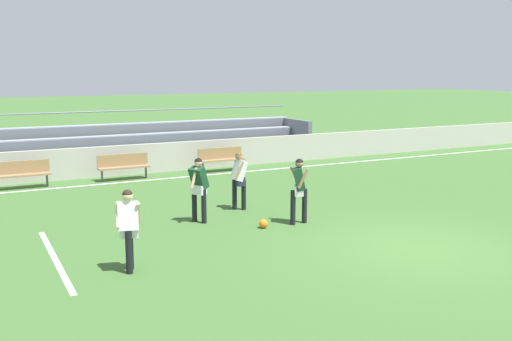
{
  "coord_description": "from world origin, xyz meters",
  "views": [
    {
      "loc": [
        -8.64,
        -9.18,
        3.83
      ],
      "look_at": [
        -1.28,
        5.21,
        1.01
      ],
      "focal_mm": 40.5,
      "sensor_mm": 36.0,
      "label": 1
    }
  ],
  "objects_px": {
    "bench_near_bin": "(221,157)",
    "player_dark_dropping_back": "(299,185)",
    "bench_far_left": "(21,172)",
    "soccer_ball": "(263,224)",
    "player_dark_wide_left": "(199,184)",
    "bleacher_stand": "(110,145)",
    "player_white_trailing_run": "(239,176)",
    "bench_far_right": "(123,164)",
    "player_white_challenging": "(128,223)"
  },
  "relations": [
    {
      "from": "bench_near_bin",
      "to": "soccer_ball",
      "type": "bearing_deg",
      "value": -106.41
    },
    {
      "from": "bench_far_left",
      "to": "bleacher_stand",
      "type": "bearing_deg",
      "value": 39.61
    },
    {
      "from": "player_white_trailing_run",
      "to": "player_white_challenging",
      "type": "xyz_separation_m",
      "value": [
        -4.02,
        -3.55,
        -0.01
      ]
    },
    {
      "from": "bench_far_right",
      "to": "player_dark_wide_left",
      "type": "distance_m",
      "value": 6.67
    },
    {
      "from": "bench_far_right",
      "to": "player_white_challenging",
      "type": "xyz_separation_m",
      "value": [
        -2.29,
        -9.42,
        0.4
      ]
    },
    {
      "from": "bench_far_left",
      "to": "player_white_challenging",
      "type": "relative_size",
      "value": 1.12
    },
    {
      "from": "bleacher_stand",
      "to": "soccer_ball",
      "type": "height_order",
      "value": "bleacher_stand"
    },
    {
      "from": "bench_far_right",
      "to": "bench_near_bin",
      "type": "bearing_deg",
      "value": 0.0
    },
    {
      "from": "player_dark_wide_left",
      "to": "player_white_challenging",
      "type": "distance_m",
      "value": 3.75
    },
    {
      "from": "player_white_trailing_run",
      "to": "player_dark_dropping_back",
      "type": "bearing_deg",
      "value": -71.29
    },
    {
      "from": "bench_near_bin",
      "to": "player_white_trailing_run",
      "type": "height_order",
      "value": "player_white_trailing_run"
    },
    {
      "from": "bleacher_stand",
      "to": "player_white_trailing_run",
      "type": "xyz_separation_m",
      "value": [
        1.49,
        -8.86,
        0.07
      ]
    },
    {
      "from": "player_white_trailing_run",
      "to": "player_white_challenging",
      "type": "bearing_deg",
      "value": -138.55
    },
    {
      "from": "player_white_challenging",
      "to": "bleacher_stand",
      "type": "bearing_deg",
      "value": 78.46
    },
    {
      "from": "bleacher_stand",
      "to": "bench_far_left",
      "type": "height_order",
      "value": "bleacher_stand"
    },
    {
      "from": "player_dark_wide_left",
      "to": "bleacher_stand",
      "type": "bearing_deg",
      "value": 89.96
    },
    {
      "from": "bleacher_stand",
      "to": "bench_far_right",
      "type": "relative_size",
      "value": 9.67
    },
    {
      "from": "bleacher_stand",
      "to": "player_white_challenging",
      "type": "height_order",
      "value": "bleacher_stand"
    },
    {
      "from": "bleacher_stand",
      "to": "player_white_trailing_run",
      "type": "height_order",
      "value": "bleacher_stand"
    },
    {
      "from": "bench_far_left",
      "to": "bench_near_bin",
      "type": "distance_m",
      "value": 7.12
    },
    {
      "from": "player_dark_wide_left",
      "to": "player_white_challenging",
      "type": "xyz_separation_m",
      "value": [
        -2.53,
        -2.78,
        -0.04
      ]
    },
    {
      "from": "bench_far_right",
      "to": "bench_far_left",
      "type": "bearing_deg",
      "value": 180.0
    },
    {
      "from": "bench_near_bin",
      "to": "player_dark_dropping_back",
      "type": "height_order",
      "value": "player_dark_dropping_back"
    },
    {
      "from": "player_dark_dropping_back",
      "to": "player_white_trailing_run",
      "type": "relative_size",
      "value": 1.03
    },
    {
      "from": "bench_far_left",
      "to": "bench_near_bin",
      "type": "bearing_deg",
      "value": 0.0
    },
    {
      "from": "player_dark_dropping_back",
      "to": "player_white_challenging",
      "type": "xyz_separation_m",
      "value": [
        -4.71,
        -1.51,
        -0.04
      ]
    },
    {
      "from": "bench_far_left",
      "to": "player_white_challenging",
      "type": "xyz_separation_m",
      "value": [
        1.08,
        -9.42,
        0.4
      ]
    },
    {
      "from": "player_dark_wide_left",
      "to": "bench_far_right",
      "type": "bearing_deg",
      "value": 92.04
    },
    {
      "from": "bench_far_right",
      "to": "bench_far_left",
      "type": "relative_size",
      "value": 1.0
    },
    {
      "from": "player_dark_wide_left",
      "to": "soccer_ball",
      "type": "relative_size",
      "value": 7.55
    },
    {
      "from": "bench_near_bin",
      "to": "player_white_challenging",
      "type": "relative_size",
      "value": 1.12
    },
    {
      "from": "bleacher_stand",
      "to": "bench_far_right",
      "type": "bearing_deg",
      "value": -94.67
    },
    {
      "from": "player_dark_wide_left",
      "to": "soccer_ball",
      "type": "distance_m",
      "value": 1.93
    },
    {
      "from": "bleacher_stand",
      "to": "soccer_ball",
      "type": "xyz_separation_m",
      "value": [
        1.19,
        -10.86,
        -0.78
      ]
    },
    {
      "from": "player_white_challenging",
      "to": "bench_far_left",
      "type": "bearing_deg",
      "value": 96.53
    },
    {
      "from": "bench_far_left",
      "to": "player_white_trailing_run",
      "type": "bearing_deg",
      "value": -49.05
    },
    {
      "from": "bench_far_left",
      "to": "bench_near_bin",
      "type": "xyz_separation_m",
      "value": [
        7.12,
        0.0,
        0.0
      ]
    },
    {
      "from": "player_dark_wide_left",
      "to": "player_white_trailing_run",
      "type": "height_order",
      "value": "player_dark_wide_left"
    },
    {
      "from": "player_dark_wide_left",
      "to": "player_white_challenging",
      "type": "bearing_deg",
      "value": -132.31
    },
    {
      "from": "bleacher_stand",
      "to": "player_dark_dropping_back",
      "type": "bearing_deg",
      "value": -78.71
    },
    {
      "from": "soccer_ball",
      "to": "player_white_trailing_run",
      "type": "bearing_deg",
      "value": 81.67
    },
    {
      "from": "player_white_trailing_run",
      "to": "player_dark_wide_left",
      "type": "bearing_deg",
      "value": -152.6
    },
    {
      "from": "player_white_challenging",
      "to": "player_white_trailing_run",
      "type": "bearing_deg",
      "value": 41.45
    },
    {
      "from": "bench_far_left",
      "to": "soccer_ball",
      "type": "relative_size",
      "value": 8.18
    },
    {
      "from": "player_white_challenging",
      "to": "soccer_ball",
      "type": "height_order",
      "value": "player_white_challenging"
    },
    {
      "from": "bleacher_stand",
      "to": "bench_far_left",
      "type": "bearing_deg",
      "value": -140.39
    },
    {
      "from": "player_white_trailing_run",
      "to": "soccer_ball",
      "type": "xyz_separation_m",
      "value": [
        -0.29,
        -2.0,
        -0.84
      ]
    },
    {
      "from": "bench_near_bin",
      "to": "player_dark_dropping_back",
      "type": "xyz_separation_m",
      "value": [
        -1.33,
        -7.92,
        0.44
      ]
    },
    {
      "from": "bench_far_right",
      "to": "player_white_trailing_run",
      "type": "height_order",
      "value": "player_white_trailing_run"
    },
    {
      "from": "bench_near_bin",
      "to": "soccer_ball",
      "type": "distance_m",
      "value": 8.22
    }
  ]
}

